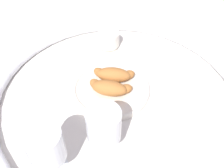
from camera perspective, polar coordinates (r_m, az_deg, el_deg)
The scene contains 8 objects.
ground_plane at distance 0.70m, azimuth 1.46°, elevation -2.49°, with size 2.20×2.20×0.00m, color silver.
table_chrome_rim at distance 0.69m, azimuth 1.48°, elevation -1.83°, with size 0.72×0.72×0.02m, color silver.
pastry_plate at distance 0.70m, azimuth 0.00°, elevation -1.10°, with size 0.23×0.23×0.02m.
croissant_large at distance 0.67m, azimuth -0.46°, elevation -0.87°, with size 0.13×0.08×0.04m.
croissant_small at distance 0.71m, azimuth 0.53°, elevation 2.28°, with size 0.14×0.07×0.04m.
coffee_cup_near at distance 0.86m, azimuth -0.65°, elevation 10.31°, with size 0.14×0.14×0.06m.
juice_glass_left at distance 0.52m, azimuth -1.84°, elevation -10.16°, with size 0.08×0.08×0.14m.
juice_glass_right at distance 0.51m, azimuth -15.43°, elevation -14.29°, with size 0.08×0.08×0.14m.
Camera 1 is at (-0.02, -0.47, 0.52)m, focal length 38.24 mm.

